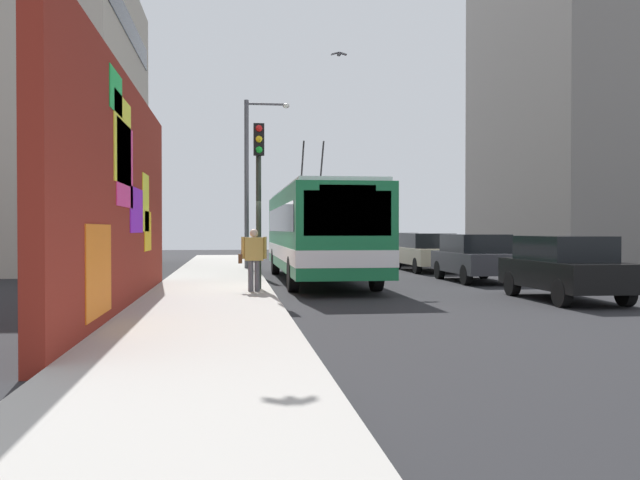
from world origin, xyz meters
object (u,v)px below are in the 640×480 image
parked_car_black (564,267)px  traffic_light (259,178)px  parked_car_silver (395,248)px  street_lamp (252,172)px  parked_car_champagne (426,251)px  pedestrian_at_curb (254,255)px  city_bus (318,230)px  parked_car_dark_gray (475,257)px

parked_car_black → traffic_light: traffic_light is taller
parked_car_silver → street_lamp: bearing=124.3°
parked_car_champagne → pedestrian_at_curb: size_ratio=3.07×
pedestrian_at_curb → street_lamp: (10.65, -0.26, 3.02)m
traffic_light → parked_car_black: bearing=-108.5°
city_bus → parked_car_silver: (10.45, -5.20, -0.89)m
city_bus → parked_car_black: size_ratio=2.90×
parked_car_dark_gray → traffic_light: (-3.71, 7.35, 2.27)m
parked_car_black → traffic_light: bearing=71.5°
city_bus → parked_car_black: bearing=-143.2°
parked_car_black → parked_car_silver: bearing=-0.0°
parked_car_black → parked_car_dark_gray: bearing=0.0°
parked_car_champagne → parked_car_silver: size_ratio=1.19×
parked_car_dark_gray → parked_car_silver: size_ratio=1.02×
parked_car_silver → street_lamp: size_ratio=0.60×
parked_car_dark_gray → pedestrian_at_curb: size_ratio=2.62×
city_bus → traffic_light: (-4.49, 2.15, 1.38)m
traffic_light → street_lamp: size_ratio=0.64×
pedestrian_at_curb → street_lamp: 11.07m
parked_car_dark_gray → parked_car_champagne: (5.79, -0.00, 0.00)m
parked_car_dark_gray → parked_car_silver: (11.24, -0.00, 0.00)m
city_bus → pedestrian_at_curb: (-5.14, 2.31, -0.64)m
city_bus → parked_car_dark_gray: 5.33m
parked_car_champagne → traffic_light: 12.22m
parked_car_champagne → traffic_light: (-9.50, 7.35, 2.27)m
parked_car_black → traffic_light: size_ratio=0.94×
traffic_light → pedestrian_at_curb: bearing=166.2°
parked_car_black → street_lamp: size_ratio=0.60×
parked_car_black → parked_car_dark_gray: same height
parked_car_black → parked_car_dark_gray: (6.17, 0.00, 0.00)m
parked_car_black → parked_car_champagne: 11.96m
pedestrian_at_curb → street_lamp: bearing=-1.4°
parked_car_silver → parked_car_dark_gray: bearing=180.0°
parked_car_black → pedestrian_at_curb: pedestrian_at_curb is taller
parked_car_dark_gray → traffic_light: 8.54m
city_bus → parked_car_dark_gray: city_bus is taller
parked_car_dark_gray → traffic_light: size_ratio=0.95×
parked_car_dark_gray → city_bus: bearing=81.4°
parked_car_dark_gray → parked_car_champagne: bearing=-0.0°
street_lamp → parked_car_black: bearing=-149.8°
parked_car_black → traffic_light: 8.08m
parked_car_black → pedestrian_at_curb: bearing=76.4°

